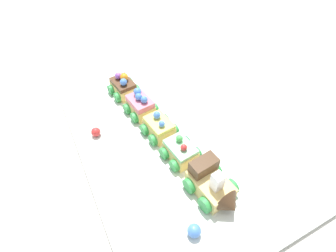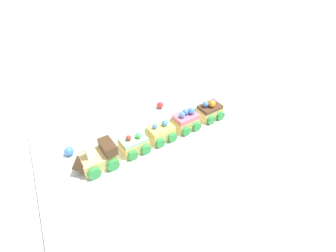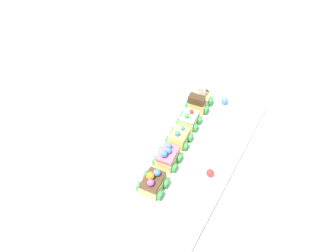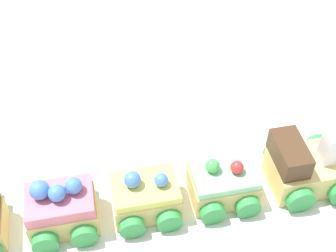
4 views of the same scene
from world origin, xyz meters
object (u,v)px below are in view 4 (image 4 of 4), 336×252
at_px(cake_train_locomotive, 317,165).
at_px(cake_car_lemon, 146,197).
at_px(cake_car_mint, 223,184).
at_px(cake_car_strawberry, 62,208).

height_order(cake_train_locomotive, cake_car_lemon, cake_train_locomotive).
xyz_separation_m(cake_car_mint, cake_car_strawberry, (-0.17, -0.02, 0.00)).
height_order(cake_train_locomotive, cake_car_strawberry, cake_train_locomotive).
bearing_deg(cake_car_mint, cake_car_lemon, -179.98).
distance_m(cake_train_locomotive, cake_car_strawberry, 0.28).
height_order(cake_car_lemon, cake_car_strawberry, cake_car_strawberry).
bearing_deg(cake_car_strawberry, cake_car_mint, -0.04).
bearing_deg(cake_car_lemon, cake_train_locomotive, -0.01).
bearing_deg(cake_car_lemon, cake_car_strawberry, 179.90).
relative_size(cake_car_lemon, cake_car_strawberry, 1.00).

